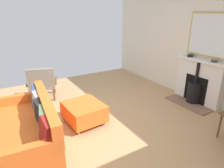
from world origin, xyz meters
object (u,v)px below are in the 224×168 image
(ottoman, at_px, (84,111))
(mantel_bowl_far, at_px, (214,61))
(armchair_accent, at_px, (42,82))
(fireplace, at_px, (198,84))
(mantel_bowl_near, at_px, (190,55))
(sofa, at_px, (30,126))

(ottoman, bearing_deg, mantel_bowl_far, 163.28)
(ottoman, height_order, armchair_accent, armchair_accent)
(fireplace, bearing_deg, mantel_bowl_near, -92.51)
(armchair_accent, bearing_deg, sofa, 71.49)
(mantel_bowl_near, bearing_deg, ottoman, -4.28)
(mantel_bowl_near, height_order, sofa, mantel_bowl_near)
(mantel_bowl_far, bearing_deg, fireplace, -87.11)
(mantel_bowl_near, height_order, ottoman, mantel_bowl_near)
(mantel_bowl_near, xyz_separation_m, ottoman, (2.65, -0.20, -0.83))
(sofa, xyz_separation_m, ottoman, (-0.99, -0.19, -0.10))
(fireplace, height_order, ottoman, fireplace)
(fireplace, height_order, mantel_bowl_far, mantel_bowl_far)
(armchair_accent, bearing_deg, mantel_bowl_near, 150.99)
(mantel_bowl_far, xyz_separation_m, ottoman, (2.65, -0.80, -0.82))
(mantel_bowl_near, xyz_separation_m, armchair_accent, (3.07, -1.70, -0.62))
(sofa, bearing_deg, armchair_accent, -108.51)
(ottoman, bearing_deg, sofa, 10.68)
(mantel_bowl_far, distance_m, ottoman, 2.89)
(sofa, distance_m, ottoman, 1.01)
(fireplace, distance_m, mantel_bowl_far, 0.67)
(mantel_bowl_near, relative_size, mantel_bowl_far, 1.03)
(mantel_bowl_near, relative_size, armchair_accent, 0.16)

